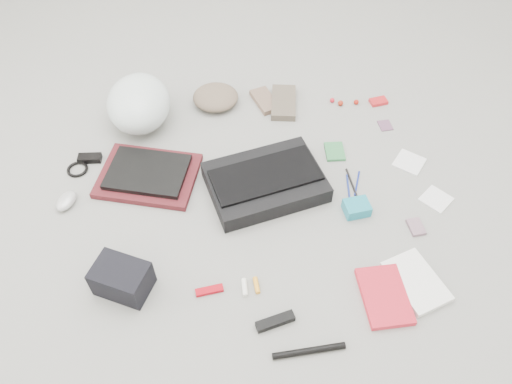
{
  "coord_description": "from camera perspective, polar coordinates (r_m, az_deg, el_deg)",
  "views": [
    {
      "loc": [
        -0.09,
        -1.26,
        1.58
      ],
      "look_at": [
        0.0,
        0.0,
        0.05
      ],
      "focal_mm": 35.0,
      "sensor_mm": 36.0,
      "label": 1
    }
  ],
  "objects": [
    {
      "name": "bike_helmet",
      "position": [
        2.33,
        -13.25,
        9.84
      ],
      "size": [
        0.29,
        0.36,
        0.21
      ],
      "primitive_type": "ellipsoid",
      "rotation": [
        0.0,
        0.0,
        0.02
      ],
      "color": "white",
      "rests_on": "ground_plane"
    },
    {
      "name": "power_brick",
      "position": [
        2.27,
        -18.46,
        3.69
      ],
      "size": [
        0.1,
        0.05,
        0.03
      ],
      "primitive_type": "cube",
      "rotation": [
        0.0,
        0.0,
        -0.03
      ],
      "color": "black",
      "rests_on": "ground_plane"
    },
    {
      "name": "messenger_bag",
      "position": [
        2.03,
        1.07,
        1.13
      ],
      "size": [
        0.53,
        0.44,
        0.08
      ],
      "primitive_type": "cube",
      "rotation": [
        0.0,
        0.0,
        0.28
      ],
      "color": "black",
      "rests_on": "ground_plane"
    },
    {
      "name": "pen_navy",
      "position": [
        2.12,
        11.48,
        1.0
      ],
      "size": [
        0.05,
        0.13,
        0.01
      ],
      "primitive_type": "cylinder",
      "rotation": [
        1.57,
        0.0,
        -0.33
      ],
      "color": "navy",
      "rests_on": "ground_plane"
    },
    {
      "name": "stamp_sheet",
      "position": [
        2.39,
        14.55,
        7.38
      ],
      "size": [
        0.06,
        0.07,
        0.0
      ],
      "primitive_type": "cube",
      "rotation": [
        0.0,
        0.0,
        0.11
      ],
      "color": "#734966",
      "rests_on": "ground_plane"
    },
    {
      "name": "multitool",
      "position": [
        1.8,
        -5.35,
        -11.13
      ],
      "size": [
        0.1,
        0.04,
        0.02
      ],
      "primitive_type": "cube",
      "rotation": [
        0.0,
        0.0,
        0.17
      ],
      "color": "#9E020D",
      "rests_on": "ground_plane"
    },
    {
      "name": "mitten_right",
      "position": [
        2.42,
        3.17,
        10.17
      ],
      "size": [
        0.14,
        0.24,
        0.03
      ],
      "primitive_type": "cube",
      "rotation": [
        0.0,
        0.0,
        -0.12
      ],
      "color": "brown",
      "rests_on": "ground_plane"
    },
    {
      "name": "laptop",
      "position": [
        2.12,
        -12.3,
        2.26
      ],
      "size": [
        0.37,
        0.3,
        0.02
      ],
      "primitive_type": "cube",
      "rotation": [
        0.0,
        0.0,
        -0.24
      ],
      "color": "black",
      "rests_on": "laptop_sleeve"
    },
    {
      "name": "pen_black",
      "position": [
        2.11,
        10.87,
        1.06
      ],
      "size": [
        0.02,
        0.15,
        0.01
      ],
      "primitive_type": "cylinder",
      "rotation": [
        1.57,
        0.0,
        0.1
      ],
      "color": "black",
      "rests_on": "ground_plane"
    },
    {
      "name": "cable_coil",
      "position": [
        2.25,
        -19.73,
        2.46
      ],
      "size": [
        0.11,
        0.11,
        0.01
      ],
      "primitive_type": "torus",
      "rotation": [
        0.0,
        0.0,
        -0.3
      ],
      "color": "black",
      "rests_on": "ground_plane"
    },
    {
      "name": "pen_blue",
      "position": [
        2.09,
        10.51,
        0.44
      ],
      "size": [
        0.02,
        0.14,
        0.01
      ],
      "primitive_type": "cylinder",
      "rotation": [
        1.57,
        0.0,
        -0.09
      ],
      "color": "navy",
      "rests_on": "ground_plane"
    },
    {
      "name": "lollipop_a",
      "position": [
        2.46,
        8.71,
        10.33
      ],
      "size": [
        0.03,
        0.03,
        0.02
      ],
      "primitive_type": "sphere",
      "rotation": [
        0.0,
        0.0,
        0.18
      ],
      "color": "red",
      "rests_on": "ground_plane"
    },
    {
      "name": "bag_flap",
      "position": [
        2.0,
        1.09,
        1.94
      ],
      "size": [
        0.47,
        0.31,
        0.01
      ],
      "primitive_type": "cube",
      "rotation": [
        0.0,
        0.0,
        0.28
      ],
      "color": "black",
      "rests_on": "messenger_bag"
    },
    {
      "name": "book_white",
      "position": [
        1.89,
        17.82,
        -9.72
      ],
      "size": [
        0.23,
        0.27,
        0.02
      ],
      "primitive_type": "cube",
      "rotation": [
        0.0,
        0.0,
        0.37
      ],
      "color": "white",
      "rests_on": "ground_plane"
    },
    {
      "name": "bike_pump",
      "position": [
        1.7,
        6.07,
        -17.61
      ],
      "size": [
        0.24,
        0.04,
        0.02
      ],
      "primitive_type": "cylinder",
      "rotation": [
        0.0,
        1.57,
        0.09
      ],
      "color": "black",
      "rests_on": "ground_plane"
    },
    {
      "name": "lollipop_b",
      "position": [
        2.45,
        9.64,
        9.99
      ],
      "size": [
        0.03,
        0.03,
        0.03
      ],
      "primitive_type": "sphere",
      "rotation": [
        0.0,
        0.0,
        -0.35
      ],
      "color": "#9C2412",
      "rests_on": "ground_plane"
    },
    {
      "name": "napkin_bottom",
      "position": [
        2.15,
        19.89,
        -0.77
      ],
      "size": [
        0.15,
        0.15,
        0.01
      ],
      "primitive_type": "cube",
      "rotation": [
        0.0,
        0.0,
        0.73
      ],
      "color": "white",
      "rests_on": "ground_plane"
    },
    {
      "name": "laptop_sleeve",
      "position": [
        2.14,
        -12.2,
        1.82
      ],
      "size": [
        0.46,
        0.38,
        0.03
      ],
      "primitive_type": "cube",
      "rotation": [
        0.0,
        0.0,
        -0.24
      ],
      "color": "#55181D",
      "rests_on": "ground_plane"
    },
    {
      "name": "lollipop_c",
      "position": [
        2.47,
        11.39,
        10.04
      ],
      "size": [
        0.03,
        0.03,
        0.02
      ],
      "primitive_type": "sphere",
      "rotation": [
        0.0,
        0.0,
        0.27
      ],
      "color": "#9D180E",
      "rests_on": "ground_plane"
    },
    {
      "name": "card_deck",
      "position": [
        2.03,
        17.81,
        -3.83
      ],
      "size": [
        0.06,
        0.08,
        0.01
      ],
      "primitive_type": "cube",
      "rotation": [
        0.0,
        0.0,
        0.13
      ],
      "color": "gray",
      "rests_on": "ground_plane"
    },
    {
      "name": "u_lock",
      "position": [
        1.73,
        2.21,
        -14.57
      ],
      "size": [
        0.14,
        0.07,
        0.03
      ],
      "primitive_type": "cube",
      "rotation": [
        0.0,
        0.0,
        0.29
      ],
      "color": "black",
      "rests_on": "ground_plane"
    },
    {
      "name": "altoids_tin",
      "position": [
        2.51,
        13.82,
        10.02
      ],
      "size": [
        0.09,
        0.07,
        0.02
      ],
      "primitive_type": "cube",
      "rotation": [
        0.0,
        0.0,
        0.22
      ],
      "color": "red",
      "rests_on": "ground_plane"
    },
    {
      "name": "toiletry_tube_orange",
      "position": [
        1.8,
        0.06,
        -10.61
      ],
      "size": [
        0.02,
        0.06,
        0.02
      ],
      "primitive_type": "cylinder",
      "rotation": [
        1.57,
        0.0,
        0.11
      ],
      "color": "orange",
      "rests_on": "ground_plane"
    },
    {
      "name": "book_red",
      "position": [
        1.83,
        14.46,
        -11.45
      ],
      "size": [
        0.17,
        0.24,
        0.02
      ],
      "primitive_type": "cube",
      "rotation": [
        0.0,
        0.0,
        0.06
      ],
      "color": "red",
      "rests_on": "ground_plane"
    },
    {
      "name": "mouse",
      "position": [
        2.13,
        -20.87,
        -0.95
      ],
      "size": [
        0.1,
        0.12,
        0.04
      ],
      "primitive_type": "ellipsoid",
      "rotation": [
        0.0,
        0.0,
        -0.38
      ],
      "color": "#B0B0B0",
      "rests_on": "ground_plane"
    },
    {
      "name": "ground_plane",
      "position": [
        2.02,
        0.0,
        -0.9
      ],
      "size": [
        4.0,
        4.0,
        0.0
      ],
      "primitive_type": "plane",
      "color": "gray"
    },
    {
      "name": "napkin_top",
      "position": [
        2.25,
        17.11,
        3.28
      ],
      "size": [
        0.16,
        0.16,
        0.01
      ],
      "primitive_type": "cube",
      "rotation": [
        0.0,
        0.0,
        0.92
      ],
      "color": "white",
      "rests_on": "ground_plane"
    },
    {
      "name": "beanie",
      "position": [
        2.42,
        -4.64,
        10.75
      ],
      "size": [
        0.23,
        0.22,
        0.08
      ],
      "primitive_type": "ellipsoid",
      "rotation": [
        0.0,
        0.0,
        -0.07
      ],
      "color": "#705D4C",
      "rests_on": "ground_plane"
    },
    {
      "name": "camera_bag",
      "position": [
        1.81,
        -15.06,
        -9.55
      ],
      "size": [
        0.22,
        0.19,
        0.12
      ],
      "primitive_type": "cube",
      "rotation": [
        0.0,
        0.0,
        -0.41
      ],
      "color": "black",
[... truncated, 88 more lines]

